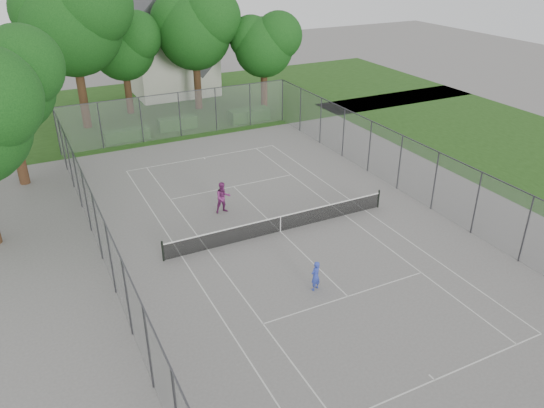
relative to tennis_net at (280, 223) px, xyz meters
name	(u,v)px	position (x,y,z in m)	size (l,w,h in m)	color
ground	(280,232)	(0.00, 0.00, -0.51)	(120.00, 120.00, 0.00)	slate
grass_far	(151,107)	(0.00, 26.00, -0.51)	(60.00, 20.00, 0.00)	#1E4212
court_markings	(280,231)	(0.00, 0.00, -0.50)	(11.03, 23.83, 0.01)	silver
tennis_net	(280,223)	(0.00, 0.00, 0.00)	(12.87, 0.10, 1.10)	black
perimeter_fence	(281,201)	(0.00, 0.00, 1.30)	(18.08, 34.08, 3.52)	#38383D
tree_far_left	(72,17)	(-6.11, 22.54, 8.17)	(8.78, 8.02, 12.62)	#3A2315
tree_far_midleft	(124,44)	(-2.02, 24.95, 5.51)	(6.10, 5.57, 8.76)	#3A2315
tree_far_midright	(195,26)	(3.93, 23.54, 6.71)	(7.31, 6.67, 10.51)	#3A2315
tree_far_right	(265,42)	(9.31, 20.96, 5.36)	(5.95, 5.43, 8.55)	#3A2315
tree_side_back	(3,78)	(-11.62, 12.80, 6.24)	(6.84, 6.24, 9.83)	#3A2315
hedge_left	(127,135)	(-4.03, 18.00, -0.08)	(3.43, 1.03, 0.86)	#214E19
hedge_mid	(177,123)	(0.30, 18.81, -0.02)	(3.15, 0.90, 0.99)	#214E19
hedge_right	(249,115)	(6.43, 18.19, 0.00)	(3.44, 1.26, 1.03)	#214E19
house	(173,55)	(3.48, 29.51, 3.33)	(7.66, 5.94, 9.53)	silver
girl_player	(316,276)	(-1.00, -5.28, 0.21)	(0.52, 0.34, 1.44)	#3245BC
woman_player	(223,198)	(-1.86, 3.46, 0.41)	(0.89, 0.70, 1.84)	#7D296B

